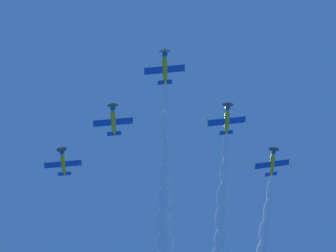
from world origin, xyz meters
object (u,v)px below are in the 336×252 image
(airplane_left_wingman, at_px, (227,119))
(airplane_outer_right, at_px, (63,162))
(airplane_lead, at_px, (165,67))
(airplane_right_wingman, at_px, (113,120))
(airplane_outer_left, at_px, (272,162))

(airplane_left_wingman, height_order, airplane_outer_right, airplane_outer_right)
(airplane_lead, bearing_deg, airplane_left_wingman, -59.32)
(airplane_lead, relative_size, airplane_left_wingman, 1.00)
(airplane_outer_right, bearing_deg, airplane_left_wingman, -117.84)
(airplane_left_wingman, bearing_deg, airplane_lead, 120.68)
(airplane_right_wingman, relative_size, airplane_outer_right, 1.00)
(airplane_right_wingman, bearing_deg, airplane_outer_right, 36.26)
(airplane_right_wingman, relative_size, airplane_outer_left, 1.01)
(airplane_lead, bearing_deg, airplane_outer_left, -56.38)
(airplane_outer_left, bearing_deg, airplane_right_wingman, 98.98)
(airplane_left_wingman, distance_m, airplane_outer_left, 17.44)
(airplane_right_wingman, height_order, airplane_outer_left, airplane_outer_left)
(airplane_outer_left, bearing_deg, airplane_outer_right, 80.29)
(airplane_lead, xyz_separation_m, airplane_outer_right, (28.20, 20.07, -0.10))
(airplane_right_wingman, distance_m, airplane_outer_left, 39.48)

